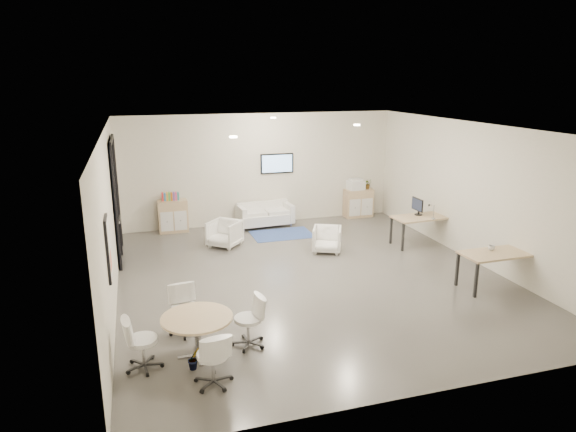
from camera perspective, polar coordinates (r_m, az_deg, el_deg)
The scene contains 21 objects.
room_shell at distance 10.72m, azimuth 2.61°, elevation 1.24°, with size 9.60×10.60×4.80m.
glass_door at distance 12.61m, azimuth -18.60°, elevation 2.12°, with size 0.09×1.90×2.85m.
artwork at distance 8.64m, azimuth -19.33°, elevation -3.47°, with size 0.05×0.54×1.04m.
wall_tv at distance 15.01m, azimuth -1.23°, elevation 5.85°, with size 0.98×0.06×0.58m.
ceiling_spots at distance 11.18m, azimuth 0.29°, elevation 10.05°, with size 3.14×4.14×0.03m.
sideboard_left at distance 14.59m, azimuth -12.65°, elevation -0.02°, with size 0.80×0.42×0.90m.
sideboard_right at distance 15.95m, azimuth 7.82°, elevation 1.44°, with size 0.87×0.42×0.87m.
books at distance 14.46m, azimuth -12.94°, elevation 2.12°, with size 0.47×0.14×0.22m.
printer at distance 15.78m, azimuth 7.53°, elevation 3.50°, with size 0.51×0.43×0.34m.
loveseat at distance 14.86m, azimuth -2.61°, elevation 0.08°, with size 1.60×0.89×0.58m.
blue_rug at distance 14.10m, azimuth -0.67°, elevation -2.04°, with size 1.64×1.09×0.01m, color navy.
armchair_left at distance 13.13m, azimuth -7.07°, elevation -1.80°, with size 0.72×0.67×0.74m, color silver.
armchair_right at distance 12.67m, azimuth 4.35°, elevation -2.47°, with size 0.67×0.63×0.69m, color silver.
desk_rear at distance 13.49m, azimuth 14.59°, elevation -0.36°, with size 1.50×0.82×0.76m.
desk_front at distance 11.23m, azimuth 22.15°, elevation -4.16°, with size 1.46×0.75×0.75m.
monitor at distance 13.52m, azimuth 14.20°, elevation 1.07°, with size 0.20×0.50×0.44m.
round_table at distance 8.08m, azimuth -10.07°, elevation -11.51°, with size 1.09×1.09×0.67m.
meeting_chairs at distance 8.16m, azimuth -10.02°, elevation -12.58°, with size 2.28×2.28×0.82m.
plant_cabinet at distance 15.95m, azimuth 8.82°, elevation 3.44°, with size 0.28×0.31×0.24m, color #3F7F3F.
plant_floor at distance 8.02m, azimuth -10.39°, elevation -15.89°, with size 0.19×0.34×0.15m, color #3F7F3F.
cup at distance 11.29m, azimuth 21.67°, elevation -3.25°, with size 0.13×0.10×0.13m, color white.
Camera 1 is at (-3.47, -9.81, 4.18)m, focal length 32.00 mm.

